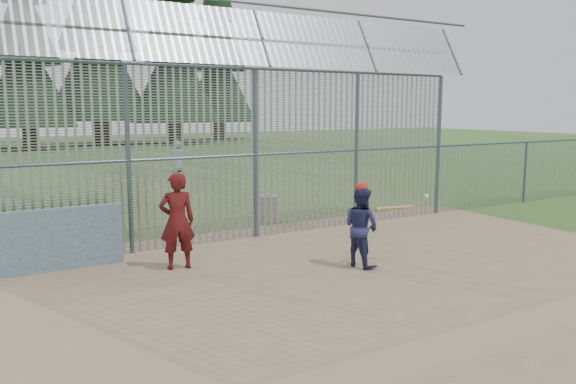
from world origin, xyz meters
TOP-DOWN VIEW (x-y plane):
  - ground at (0.00, 0.00)m, footprint 120.00×120.00m
  - dirt_infield at (0.00, -0.50)m, footprint 14.00×10.00m
  - dugout_wall at (-4.60, 2.90)m, footprint 2.50×0.12m
  - batter at (0.57, 0.18)m, footprint 0.72×0.86m
  - onlooker at (-2.56, 1.85)m, footprint 0.75×0.55m
  - bg_kid_standing at (3.30, 18.13)m, footprint 0.85×0.66m
  - batting_gear at (0.76, 0.15)m, footprint 1.82×0.39m
  - trash_can at (1.14, 4.92)m, footprint 0.56×0.56m
  - backstop_fence at (1.81, 3.43)m, footprint 20.09×0.81m
  - conifer_row at (1.93, 41.51)m, footprint 38.48×12.26m

SIDE VIEW (x-z plane):
  - ground at x=0.00m, z-range 0.00..0.00m
  - dirt_infield at x=0.00m, z-range 0.00..0.02m
  - trash_can at x=1.14m, z-range -0.03..0.79m
  - dugout_wall at x=-4.60m, z-range 0.02..1.22m
  - bg_kid_standing at x=3.30m, z-range 0.00..1.54m
  - batter at x=0.57m, z-range 0.02..1.58m
  - onlooker at x=-2.56m, z-range 0.02..1.89m
  - batting_gear at x=0.76m, z-range 1.17..1.76m
  - backstop_fence at x=1.81m, z-range -0.29..5.01m
  - conifer_row at x=1.93m, z-range 0.73..20.93m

